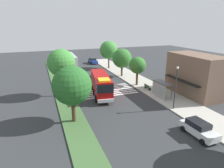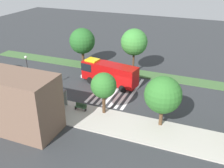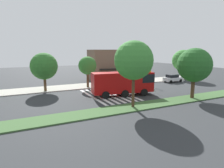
% 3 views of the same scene
% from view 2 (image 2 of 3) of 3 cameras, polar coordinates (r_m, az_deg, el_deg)
% --- Properties ---
extents(ground_plane, '(120.00, 120.00, 0.00)m').
position_cam_2_polar(ground_plane, '(39.98, 2.40, -1.58)').
color(ground_plane, '#2D3033').
extents(sidewalk, '(60.00, 5.31, 0.14)m').
position_cam_2_polar(sidewalk, '(33.09, -2.66, -7.75)').
color(sidewalk, '#ADA89E').
rests_on(sidewalk, ground_plane).
extents(median_strip, '(60.00, 3.00, 0.14)m').
position_cam_2_polar(median_strip, '(46.34, 5.50, 2.38)').
color(median_strip, '#3D6033').
rests_on(median_strip, ground_plane).
extents(crosswalk, '(5.85, 10.61, 0.01)m').
position_cam_2_polar(crosswalk, '(40.30, 1.00, -1.32)').
color(crosswalk, silver).
rests_on(crosswalk, ground_plane).
extents(fire_truck, '(9.73, 3.93, 3.74)m').
position_cam_2_polar(fire_truck, '(41.33, -0.96, 2.54)').
color(fire_truck, '#A50C0C').
rests_on(fire_truck, ground_plane).
extents(parked_car_mid, '(4.25, 2.06, 1.67)m').
position_cam_2_polar(parked_car_mid, '(45.33, -22.44, 1.00)').
color(parked_car_mid, silver).
rests_on(parked_car_mid, ground_plane).
extents(bus_stop_shelter, '(3.50, 1.40, 2.46)m').
position_cam_2_polar(bus_stop_shelter, '(36.25, -12.52, -1.89)').
color(bus_stop_shelter, '#4C4C51').
rests_on(bus_stop_shelter, sidewalk).
extents(bench_near_shelter, '(1.60, 0.50, 0.90)m').
position_cam_2_polar(bench_near_shelter, '(34.96, -6.83, -4.94)').
color(bench_near_shelter, '#2D472D').
rests_on(bench_near_shelter, sidewalk).
extents(street_lamp, '(0.36, 0.36, 6.11)m').
position_cam_2_polar(street_lamp, '(38.86, -17.90, 2.40)').
color(street_lamp, '#2D2D30').
rests_on(street_lamp, sidewalk).
extents(storefront_building, '(9.71, 5.65, 6.90)m').
position_cam_2_polar(storefront_building, '(31.81, -20.19, -3.85)').
color(storefront_building, brown).
rests_on(storefront_building, ground_plane).
extents(sidewalk_tree_west, '(4.37, 4.37, 6.26)m').
position_cam_2_polar(sidewalk_tree_west, '(30.49, 11.09, -2.35)').
color(sidewalk_tree_west, '#513823').
rests_on(sidewalk_tree_west, sidewalk).
extents(sidewalk_tree_center, '(3.26, 3.26, 5.55)m').
position_cam_2_polar(sidewalk_tree_center, '(32.50, -1.84, -0.36)').
color(sidewalk_tree_center, '#47301E').
rests_on(sidewalk_tree_center, sidewalk).
extents(median_tree_far_west, '(4.52, 4.52, 7.76)m').
position_cam_2_polar(median_tree_far_west, '(44.67, 4.87, 9.09)').
color(median_tree_far_west, '#47301E').
rests_on(median_tree_far_west, median_strip).
extents(median_tree_west, '(4.69, 4.69, 6.97)m').
position_cam_2_polar(median_tree_west, '(48.62, -6.53, 9.31)').
color(median_tree_west, '#47301E').
rests_on(median_tree_west, median_strip).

